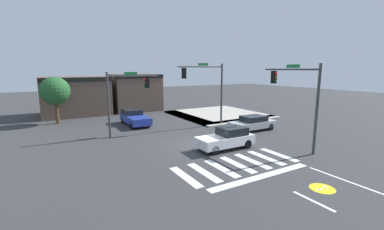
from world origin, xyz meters
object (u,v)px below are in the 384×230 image
object	(u,v)px
traffic_signal_northeast	(206,83)
traffic_signal_southeast	(297,91)
roadside_tree	(55,91)
traffic_signal_northwest	(127,92)
car_silver	(253,123)
car_white	(227,138)
car_blue	(134,117)

from	to	relation	value
traffic_signal_northeast	traffic_signal_southeast	size ratio (longest dim) A/B	1.03
traffic_signal_northeast	roadside_tree	bearing A→B (deg)	-35.91
traffic_signal_northwest	traffic_signal_southeast	size ratio (longest dim) A/B	0.90
traffic_signal_southeast	roadside_tree	distance (m)	22.84
car_silver	roadside_tree	distance (m)	19.96
car_silver	car_white	world-z (taller)	car_white
car_blue	roadside_tree	size ratio (longest dim) A/B	0.96
traffic_signal_southeast	car_white	world-z (taller)	traffic_signal_southeast
traffic_signal_southeast	roadside_tree	world-z (taller)	traffic_signal_southeast
roadside_tree	car_silver	bearing A→B (deg)	-39.20
traffic_signal_southeast	car_silver	distance (m)	6.55
traffic_signal_northwest	car_blue	xyz separation A→B (m)	(1.76, 3.79, -2.98)
traffic_signal_southeast	car_blue	bearing A→B (deg)	28.76
roadside_tree	car_white	bearing A→B (deg)	-57.74
car_white	roadside_tree	bearing A→B (deg)	-57.74
traffic_signal_northwest	traffic_signal_northeast	size ratio (longest dim) A/B	0.88
car_blue	car_silver	distance (m)	11.72
car_blue	car_white	bearing A→B (deg)	15.79
traffic_signal_northwest	traffic_signal_southeast	distance (m)	13.26
traffic_signal_northeast	car_white	world-z (taller)	traffic_signal_northeast
traffic_signal_northeast	car_blue	xyz separation A→B (m)	(-5.75, 4.51, -3.52)
traffic_signal_southeast	car_silver	bearing A→B (deg)	-12.74
car_silver	traffic_signal_southeast	bearing A→B (deg)	-102.74
car_white	traffic_signal_northeast	bearing A→B (deg)	-111.47
traffic_signal_northeast	roadside_tree	world-z (taller)	traffic_signal_northeast
traffic_signal_southeast	car_blue	world-z (taller)	traffic_signal_southeast
traffic_signal_northeast	traffic_signal_southeast	distance (m)	9.05
car_white	traffic_signal_southeast	bearing A→B (deg)	151.54
traffic_signal_northwest	car_silver	world-z (taller)	traffic_signal_northwest
traffic_signal_southeast	roadside_tree	bearing A→B (deg)	38.16
car_blue	roadside_tree	xyz separation A→B (m)	(-6.74, 4.53, 2.61)
traffic_signal_northeast	car_silver	bearing A→B (deg)	129.41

